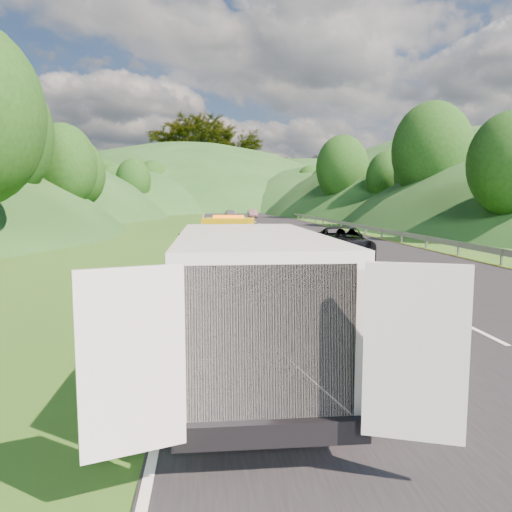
{
  "coord_description": "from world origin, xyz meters",
  "views": [
    {
      "loc": [
        -3.22,
        -12.65,
        3.08
      ],
      "look_at": [
        -1.74,
        2.61,
        1.3
      ],
      "focal_mm": 35.0,
      "sensor_mm": 36.0,
      "label": 1
    }
  ],
  "objects": [
    {
      "name": "ground",
      "position": [
        0.0,
        0.0,
        0.0
      ],
      "size": [
        320.0,
        320.0,
        0.0
      ],
      "primitive_type": "plane",
      "color": "#38661E",
      "rests_on": "ground"
    },
    {
      "name": "road_surface",
      "position": [
        3.0,
        40.0,
        0.01
      ],
      "size": [
        14.0,
        200.0,
        0.02
      ],
      "primitive_type": "cube",
      "color": "black",
      "rests_on": "ground"
    },
    {
      "name": "guardrail",
      "position": [
        10.3,
        52.5,
        0.0
      ],
      "size": [
        0.06,
        140.0,
        1.52
      ],
      "primitive_type": "cube",
      "color": "gray",
      "rests_on": "ground"
    },
    {
      "name": "tree_line_left",
      "position": [
        -19.0,
        60.0,
        0.0
      ],
      "size": [
        14.0,
        140.0,
        14.0
      ],
      "primitive_type": null,
      "color": "#214E17",
      "rests_on": "ground"
    },
    {
      "name": "tree_line_right",
      "position": [
        23.0,
        60.0,
        0.0
      ],
      "size": [
        14.0,
        140.0,
        14.0
      ],
      "primitive_type": null,
      "color": "#214E17",
      "rests_on": "ground"
    },
    {
      "name": "hills_backdrop",
      "position": [
        6.5,
        134.7,
        0.0
      ],
      "size": [
        201.0,
        288.6,
        44.0
      ],
      "primitive_type": null,
      "color": "#2D5B23",
      "rests_on": "ground"
    },
    {
      "name": "tow_truck",
      "position": [
        -2.59,
        7.74,
        1.16
      ],
      "size": [
        3.34,
        5.82,
        2.36
      ],
      "rotation": [
        0.0,
        0.0,
        -0.26
      ],
      "color": "black",
      "rests_on": "ground"
    },
    {
      "name": "white_van",
      "position": [
        -2.53,
        -4.33,
        1.42
      ],
      "size": [
        3.88,
        7.06,
        2.51
      ],
      "rotation": [
        0.0,
        0.0,
        -0.0
      ],
      "color": "black",
      "rests_on": "ground"
    },
    {
      "name": "woman",
      "position": [
        -3.84,
        1.92,
        0.0
      ],
      "size": [
        0.51,
        0.64,
        1.61
      ],
      "primitive_type": "imported",
      "rotation": [
        0.0,
        0.0,
        1.43
      ],
      "color": "silver",
      "rests_on": "ground"
    },
    {
      "name": "child",
      "position": [
        -1.43,
        0.39,
        0.0
      ],
      "size": [
        0.55,
        0.56,
        0.9
      ],
      "primitive_type": "imported",
      "rotation": [
        0.0,
        0.0,
        -0.83
      ],
      "color": "#D3C370",
      "rests_on": "ground"
    },
    {
      "name": "worker",
      "position": [
        -2.01,
        -5.72,
        0.0
      ],
      "size": [
        1.29,
        0.78,
        1.96
      ],
      "primitive_type": "imported",
      "rotation": [
        0.0,
        0.0,
        -0.04
      ],
      "color": "black",
      "rests_on": "ground"
    },
    {
      "name": "suitcase",
      "position": [
        -5.01,
        0.48,
        0.32
      ],
      "size": [
        0.41,
        0.24,
        0.65
      ],
      "primitive_type": "cube",
      "rotation": [
        0.0,
        0.0,
        0.04
      ],
      "color": "#4F4A3B",
      "rests_on": "ground"
    },
    {
      "name": "spare_tire",
      "position": [
        -1.77,
        -5.17,
        0.0
      ],
      "size": [
        0.62,
        0.62,
        0.2
      ],
      "primitive_type": "cylinder",
      "color": "black",
      "rests_on": "ground"
    },
    {
      "name": "passing_suv",
      "position": [
        3.44,
        11.6,
        0.0
      ],
      "size": [
        3.64,
        6.27,
        1.64
      ],
      "primitive_type": "imported",
      "rotation": [
        0.0,
        0.0,
        -0.16
      ],
      "color": "black",
      "rests_on": "ground"
    },
    {
      "name": "dist_car_a",
      "position": [
        0.01,
        56.87,
        0.0
      ],
      "size": [
        1.79,
        4.45,
        1.52
      ],
      "primitive_type": "imported",
      "color": "#57575C",
      "rests_on": "ground"
    },
    {
      "name": "dist_car_b",
      "position": [
        3.95,
        66.91,
        0.0
      ],
      "size": [
        1.37,
        3.94,
        1.3
      ],
      "primitive_type": "imported",
      "color": "brown",
      "rests_on": "ground"
    }
  ]
}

